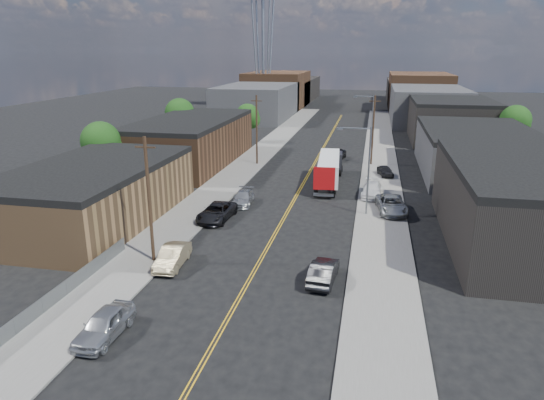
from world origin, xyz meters
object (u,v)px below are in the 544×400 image
at_px(car_left_d, 243,198).
at_px(car_right_lot_a, 392,204).
at_px(car_right_lot_c, 385,171).
at_px(car_left_b, 173,257).
at_px(car_ahead_truck, 335,155).
at_px(car_left_a, 104,325).
at_px(car_right_oncoming, 323,271).
at_px(car_right_lot_b, 372,189).
at_px(car_left_c, 217,212).
at_px(semi_truck, 330,167).

height_order(car_left_d, car_right_lot_a, car_right_lot_a).
bearing_deg(car_left_d, car_right_lot_c, 39.72).
xyz_separation_m(car_left_b, car_right_lot_a, (16.91, 16.47, 0.18)).
relative_size(car_left_d, car_ahead_truck, 0.87).
distance_m(car_left_a, car_right_lot_a, 31.38).
height_order(car_right_oncoming, car_ahead_truck, car_right_oncoming).
height_order(car_right_lot_b, car_ahead_truck, car_right_lot_b).
relative_size(car_left_c, car_left_d, 1.18).
distance_m(car_right_oncoming, car_right_lot_a, 17.50).
height_order(car_right_oncoming, car_right_lot_c, car_right_oncoming).
relative_size(car_left_a, car_left_d, 0.98).
relative_size(car_right_lot_b, car_right_lot_c, 1.38).
bearing_deg(car_right_lot_a, car_left_d, 172.74).
bearing_deg(car_ahead_truck, car_right_lot_c, -45.06).
bearing_deg(car_left_a, car_ahead_truck, 81.00).
height_order(car_left_a, car_right_oncoming, car_left_a).
bearing_deg(car_left_a, car_right_lot_b, 66.19).
bearing_deg(car_left_b, car_left_a, -93.73).
xyz_separation_m(car_left_a, car_left_b, (0.00, 9.97, -0.03)).
distance_m(car_right_oncoming, car_right_lot_c, 32.44).
height_order(car_left_c, car_right_oncoming, car_left_c).
xyz_separation_m(car_left_d, car_right_lot_c, (15.29, 15.41, 0.10)).
distance_m(car_left_a, car_right_lot_b, 35.19).
xyz_separation_m(semi_truck, car_right_oncoming, (2.11, -27.25, -1.30)).
relative_size(car_left_b, car_ahead_truck, 0.85).
xyz_separation_m(car_left_b, car_right_oncoming, (11.71, -0.24, 0.00)).
distance_m(car_left_d, car_right_lot_b, 14.72).
bearing_deg(car_right_lot_b, car_left_a, -112.17).
distance_m(car_left_a, car_left_d, 26.43).
height_order(semi_truck, car_ahead_truck, semi_truck).
bearing_deg(car_right_lot_a, car_left_a, -129.99).
height_order(car_left_d, car_right_lot_b, car_right_lot_b).
xyz_separation_m(car_left_a, car_left_d, (1.22, 26.40, -0.11)).
height_order(semi_truck, car_left_a, semi_truck).
bearing_deg(car_right_lot_c, car_right_lot_b, -114.20).
xyz_separation_m(car_left_c, car_right_oncoming, (11.71, -11.19, -0.01)).
bearing_deg(car_right_lot_c, car_left_b, -132.26).
bearing_deg(car_left_d, semi_truck, 46.10).
bearing_deg(car_left_c, car_left_d, 80.84).
relative_size(semi_truck, car_left_d, 2.91).
bearing_deg(car_right_lot_a, car_right_lot_b, 103.08).
xyz_separation_m(car_right_lot_a, car_right_lot_c, (-0.40, 15.38, -0.17)).
relative_size(semi_truck, car_ahead_truck, 2.52).
bearing_deg(car_right_lot_c, car_ahead_truck, 113.70).
xyz_separation_m(car_left_c, car_right_lot_b, (14.88, 10.98, 0.12)).
xyz_separation_m(car_left_d, car_right_lot_b, (13.66, 5.49, 0.21)).
bearing_deg(car_left_c, car_right_lot_b, 39.77).
bearing_deg(car_left_d, car_right_lot_a, -5.39).
relative_size(car_left_b, car_right_oncoming, 1.00).
xyz_separation_m(car_left_b, car_left_c, (0.00, 10.95, 0.01)).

